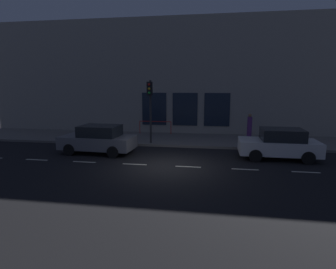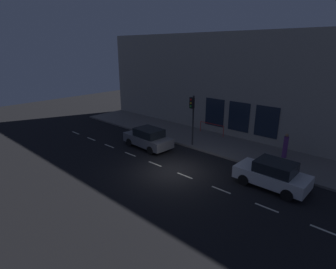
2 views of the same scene
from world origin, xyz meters
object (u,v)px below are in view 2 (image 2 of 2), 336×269
Objects in this scene: parked_car_0 at (148,138)px; parked_car_1 at (272,174)px; pedestrian_0 at (285,146)px; traffic_light at (192,111)px.

parked_car_0 and parked_car_1 have the same top height.
parked_car_1 is at bearing -99.65° from pedestrian_0.
traffic_light reaches higher than parked_car_1.
pedestrian_0 is at bearing 12.37° from parked_car_1.
traffic_light is 0.94× the size of parked_car_0.
pedestrian_0 is at bearing -58.19° from parked_car_0.
traffic_light reaches higher than parked_car_0.
traffic_light is 2.25× the size of pedestrian_0.
parked_car_0 is (-2.41, 2.45, -2.11)m from traffic_light.
parked_car_1 is at bearing -106.06° from traffic_light.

